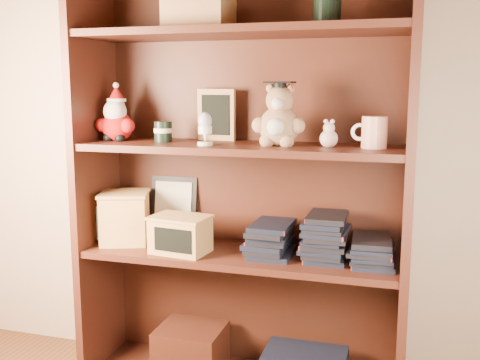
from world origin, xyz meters
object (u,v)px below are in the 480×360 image
(bookcase, at_px, (243,189))
(teacher_mug, at_px, (374,132))
(treats_box, at_px, (125,217))
(grad_teddy_bear, at_px, (279,121))

(bookcase, relative_size, teacher_mug, 13.34)
(bookcase, xyz_separation_m, treats_box, (-0.47, -0.05, -0.13))
(teacher_mug, xyz_separation_m, treats_box, (-0.93, -0.00, -0.35))
(grad_teddy_bear, height_order, treats_box, grad_teddy_bear)
(grad_teddy_bear, relative_size, teacher_mug, 1.90)
(teacher_mug, relative_size, treats_box, 0.51)
(bookcase, height_order, grad_teddy_bear, bookcase)
(bookcase, relative_size, grad_teddy_bear, 7.02)
(teacher_mug, height_order, treats_box, teacher_mug)
(grad_teddy_bear, bearing_deg, bookcase, 158.53)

